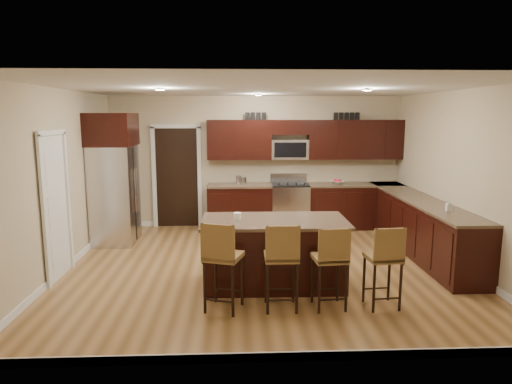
{
  "coord_description": "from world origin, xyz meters",
  "views": [
    {
      "loc": [
        -0.42,
        -6.73,
        2.32
      ],
      "look_at": [
        -0.1,
        0.4,
        1.11
      ],
      "focal_mm": 32.0,
      "sensor_mm": 36.0,
      "label": 1
    }
  ],
  "objects_px": {
    "island": "(274,254)",
    "refrigerator": "(114,177)",
    "stool_left": "(222,256)",
    "stool_extra": "(385,258)",
    "range": "(290,206)",
    "stool_right": "(331,258)",
    "stool_mid": "(282,257)"
  },
  "relations": [
    {
      "from": "island",
      "to": "refrigerator",
      "type": "xyz_separation_m",
      "value": [
        -2.71,
        2.25,
        0.78
      ]
    },
    {
      "from": "stool_left",
      "to": "stool_extra",
      "type": "bearing_deg",
      "value": 18.74
    },
    {
      "from": "range",
      "to": "stool_extra",
      "type": "height_order",
      "value": "range"
    },
    {
      "from": "range",
      "to": "refrigerator",
      "type": "height_order",
      "value": "refrigerator"
    },
    {
      "from": "stool_right",
      "to": "stool_extra",
      "type": "xyz_separation_m",
      "value": [
        0.65,
        0.0,
        0.0
      ]
    },
    {
      "from": "stool_left",
      "to": "stool_mid",
      "type": "xyz_separation_m",
      "value": [
        0.71,
        -0.0,
        -0.02
      ]
    },
    {
      "from": "stool_mid",
      "to": "stool_right",
      "type": "bearing_deg",
      "value": 0.53
    },
    {
      "from": "stool_right",
      "to": "range",
      "type": "bearing_deg",
      "value": 85.26
    },
    {
      "from": "island",
      "to": "refrigerator",
      "type": "height_order",
      "value": "refrigerator"
    },
    {
      "from": "refrigerator",
      "to": "stool_extra",
      "type": "xyz_separation_m",
      "value": [
        3.97,
        -3.09,
        -0.57
      ]
    },
    {
      "from": "stool_mid",
      "to": "refrigerator",
      "type": "height_order",
      "value": "refrigerator"
    },
    {
      "from": "stool_mid",
      "to": "island",
      "type": "bearing_deg",
      "value": 91.46
    },
    {
      "from": "island",
      "to": "stool_extra",
      "type": "bearing_deg",
      "value": -33.17
    },
    {
      "from": "stool_left",
      "to": "stool_mid",
      "type": "relative_size",
      "value": 1.02
    },
    {
      "from": "stool_right",
      "to": "refrigerator",
      "type": "relative_size",
      "value": 0.44
    },
    {
      "from": "range",
      "to": "stool_mid",
      "type": "distance_m",
      "value": 4.07
    },
    {
      "from": "stool_mid",
      "to": "refrigerator",
      "type": "bearing_deg",
      "value": 131.71
    },
    {
      "from": "island",
      "to": "stool_extra",
      "type": "height_order",
      "value": "stool_extra"
    },
    {
      "from": "range",
      "to": "stool_right",
      "type": "distance_m",
      "value": 4.03
    },
    {
      "from": "stool_left",
      "to": "stool_extra",
      "type": "xyz_separation_m",
      "value": [
        1.95,
        0.0,
        -0.04
      ]
    },
    {
      "from": "stool_left",
      "to": "stool_right",
      "type": "xyz_separation_m",
      "value": [
        1.3,
        0.0,
        -0.04
      ]
    },
    {
      "from": "range",
      "to": "stool_right",
      "type": "bearing_deg",
      "value": -89.69
    },
    {
      "from": "island",
      "to": "stool_mid",
      "type": "relative_size",
      "value": 1.85
    },
    {
      "from": "stool_mid",
      "to": "stool_extra",
      "type": "relative_size",
      "value": 1.04
    },
    {
      "from": "stool_left",
      "to": "refrigerator",
      "type": "relative_size",
      "value": 0.47
    },
    {
      "from": "refrigerator",
      "to": "stool_extra",
      "type": "relative_size",
      "value": 2.3
    },
    {
      "from": "island",
      "to": "stool_left",
      "type": "distance_m",
      "value": 1.12
    },
    {
      "from": "stool_left",
      "to": "stool_mid",
      "type": "height_order",
      "value": "stool_left"
    },
    {
      "from": "island",
      "to": "refrigerator",
      "type": "relative_size",
      "value": 0.84
    },
    {
      "from": "range",
      "to": "stool_extra",
      "type": "distance_m",
      "value": 4.09
    },
    {
      "from": "island",
      "to": "stool_right",
      "type": "distance_m",
      "value": 1.06
    },
    {
      "from": "range",
      "to": "stool_extra",
      "type": "relative_size",
      "value": 1.08
    }
  ]
}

